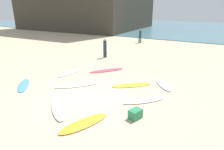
{
  "coord_description": "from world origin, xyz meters",
  "views": [
    {
      "loc": [
        5.15,
        -6.31,
        3.92
      ],
      "look_at": [
        -0.26,
        2.56,
        0.3
      ],
      "focal_mm": 30.69,
      "sensor_mm": 36.0,
      "label": 1
    }
  ],
  "objects_px": {
    "surfboard_0": "(77,85)",
    "surfboard_4": "(107,70)",
    "surfboard_5": "(59,106)",
    "surfboard_2": "(131,85)",
    "beachgoer_near": "(140,35)",
    "surfboard_3": "(72,72)",
    "surfboard_6": "(163,84)",
    "surfboard_7": "(24,85)",
    "beachgoer_mid": "(105,47)",
    "surfboard_1": "(84,123)",
    "surfboard_8": "(144,100)",
    "beach_cooler": "(135,114)"
  },
  "relations": [
    {
      "from": "surfboard_0",
      "to": "surfboard_4",
      "type": "xyz_separation_m",
      "value": [
        -0.05,
        2.99,
        -0.0
      ]
    },
    {
      "from": "surfboard_5",
      "to": "surfboard_4",
      "type": "bearing_deg",
      "value": 50.02
    },
    {
      "from": "surfboard_2",
      "to": "beachgoer_near",
      "type": "height_order",
      "value": "beachgoer_near"
    },
    {
      "from": "surfboard_3",
      "to": "surfboard_6",
      "type": "bearing_deg",
      "value": 10.47
    },
    {
      "from": "surfboard_6",
      "to": "surfboard_7",
      "type": "bearing_deg",
      "value": -6.08
    },
    {
      "from": "surfboard_3",
      "to": "surfboard_5",
      "type": "bearing_deg",
      "value": -52.9
    },
    {
      "from": "surfboard_6",
      "to": "beachgoer_mid",
      "type": "relative_size",
      "value": 1.17
    },
    {
      "from": "surfboard_2",
      "to": "surfboard_1",
      "type": "bearing_deg",
      "value": -42.08
    },
    {
      "from": "surfboard_5",
      "to": "surfboard_1",
      "type": "bearing_deg",
      "value": -64.74
    },
    {
      "from": "surfboard_4",
      "to": "beachgoer_near",
      "type": "distance_m",
      "value": 11.62
    },
    {
      "from": "surfboard_0",
      "to": "surfboard_2",
      "type": "distance_m",
      "value": 2.91
    },
    {
      "from": "surfboard_5",
      "to": "surfboard_8",
      "type": "xyz_separation_m",
      "value": [
        2.87,
        2.36,
        -0.01
      ]
    },
    {
      "from": "surfboard_1",
      "to": "beach_cooler",
      "type": "distance_m",
      "value": 1.93
    },
    {
      "from": "surfboard_0",
      "to": "surfboard_6",
      "type": "distance_m",
      "value": 4.65
    },
    {
      "from": "surfboard_5",
      "to": "beach_cooler",
      "type": "bearing_deg",
      "value": -34.71
    },
    {
      "from": "surfboard_5",
      "to": "beachgoer_mid",
      "type": "relative_size",
      "value": 1.56
    },
    {
      "from": "surfboard_8",
      "to": "beachgoer_mid",
      "type": "height_order",
      "value": "beachgoer_mid"
    },
    {
      "from": "surfboard_2",
      "to": "beachgoer_mid",
      "type": "xyz_separation_m",
      "value": [
        -4.66,
        4.49,
        0.87
      ]
    },
    {
      "from": "surfboard_8",
      "to": "surfboard_6",
      "type": "bearing_deg",
      "value": -52.56
    },
    {
      "from": "beach_cooler",
      "to": "surfboard_4",
      "type": "bearing_deg",
      "value": 133.37
    },
    {
      "from": "surfboard_2",
      "to": "surfboard_6",
      "type": "bearing_deg",
      "value": 80.63
    },
    {
      "from": "surfboard_3",
      "to": "surfboard_7",
      "type": "xyz_separation_m",
      "value": [
        -0.63,
        -3.05,
        0.0
      ]
    },
    {
      "from": "beachgoer_near",
      "to": "beachgoer_mid",
      "type": "bearing_deg",
      "value": -98.97
    },
    {
      "from": "surfboard_3",
      "to": "surfboard_5",
      "type": "height_order",
      "value": "surfboard_5"
    },
    {
      "from": "surfboard_1",
      "to": "surfboard_8",
      "type": "xyz_separation_m",
      "value": [
        1.13,
        2.81,
        -0.0
      ]
    },
    {
      "from": "surfboard_4",
      "to": "surfboard_3",
      "type": "bearing_deg",
      "value": -104.68
    },
    {
      "from": "surfboard_3",
      "to": "surfboard_8",
      "type": "relative_size",
      "value": 1.21
    },
    {
      "from": "surfboard_7",
      "to": "surfboard_8",
      "type": "bearing_deg",
      "value": -32.4
    },
    {
      "from": "surfboard_1",
      "to": "surfboard_3",
      "type": "distance_m",
      "value": 6.12
    },
    {
      "from": "surfboard_0",
      "to": "surfboard_5",
      "type": "distance_m",
      "value": 2.36
    },
    {
      "from": "surfboard_1",
      "to": "surfboard_6",
      "type": "bearing_deg",
      "value": 93.73
    },
    {
      "from": "surfboard_3",
      "to": "surfboard_7",
      "type": "relative_size",
      "value": 1.21
    },
    {
      "from": "surfboard_4",
      "to": "beachgoer_near",
      "type": "bearing_deg",
      "value": 138.88
    },
    {
      "from": "beach_cooler",
      "to": "surfboard_7",
      "type": "bearing_deg",
      "value": -178.4
    },
    {
      "from": "surfboard_3",
      "to": "surfboard_2",
      "type": "bearing_deg",
      "value": 0.62
    },
    {
      "from": "surfboard_3",
      "to": "beachgoer_mid",
      "type": "height_order",
      "value": "beachgoer_mid"
    },
    {
      "from": "surfboard_1",
      "to": "surfboard_2",
      "type": "relative_size",
      "value": 0.91
    },
    {
      "from": "beachgoer_mid",
      "to": "surfboard_4",
      "type": "bearing_deg",
      "value": 47.53
    },
    {
      "from": "surfboard_1",
      "to": "surfboard_4",
      "type": "xyz_separation_m",
      "value": [
        -2.68,
        5.63,
        -0.0
      ]
    },
    {
      "from": "surfboard_1",
      "to": "surfboard_3",
      "type": "height_order",
      "value": "surfboard_1"
    },
    {
      "from": "beachgoer_near",
      "to": "beach_cooler",
      "type": "height_order",
      "value": "beachgoer_near"
    },
    {
      "from": "beachgoer_near",
      "to": "surfboard_8",
      "type": "bearing_deg",
      "value": -77.77
    },
    {
      "from": "surfboard_1",
      "to": "surfboard_8",
      "type": "bearing_deg",
      "value": 86.11
    },
    {
      "from": "surfboard_5",
      "to": "surfboard_8",
      "type": "bearing_deg",
      "value": -10.78
    },
    {
      "from": "surfboard_4",
      "to": "surfboard_6",
      "type": "height_order",
      "value": "surfboard_6"
    },
    {
      "from": "surfboard_2",
      "to": "surfboard_6",
      "type": "distance_m",
      "value": 1.74
    },
    {
      "from": "surfboard_3",
      "to": "surfboard_4",
      "type": "bearing_deg",
      "value": 40.26
    },
    {
      "from": "surfboard_4",
      "to": "beachgoer_mid",
      "type": "xyz_separation_m",
      "value": [
        -2.11,
        3.01,
        0.87
      ]
    },
    {
      "from": "surfboard_1",
      "to": "surfboard_6",
      "type": "height_order",
      "value": "surfboard_6"
    },
    {
      "from": "surfboard_1",
      "to": "beach_cooler",
      "type": "relative_size",
      "value": 4.07
    }
  ]
}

